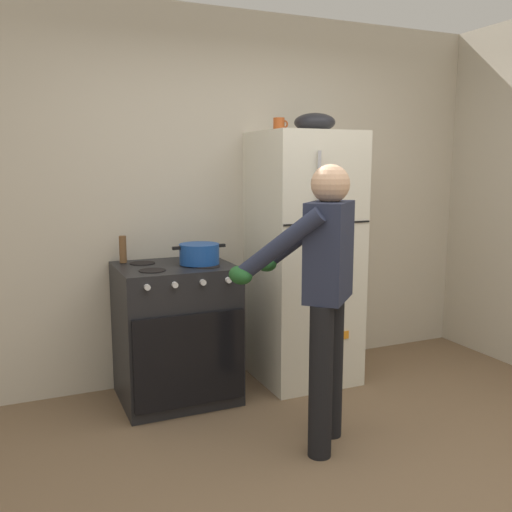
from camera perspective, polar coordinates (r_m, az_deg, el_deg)
The scene contains 9 objects.
ground at distance 2.96m, azimuth 11.30°, elevation -23.50°, with size 8.00×8.00×0.00m, color brown.
kitchen_wall_back at distance 4.24m, azimuth -3.37°, elevation 5.94°, with size 6.00×0.10×2.70m, color beige.
refrigerator at distance 4.14m, azimuth 4.80°, elevation -0.23°, with size 0.68×0.72×1.83m.
stove_range at distance 3.88m, azimuth -8.11°, elevation -7.77°, with size 0.76×0.67×0.94m.
person_cook at distance 3.11m, azimuth 6.63°, elevation -2.56°, with size 0.71×0.74×1.60m.
red_pot at distance 3.77m, azimuth -5.79°, elevation 0.23°, with size 0.37×0.27×0.14m.
coffee_mug at distance 4.06m, azimuth 2.38°, elevation 13.22°, with size 0.11×0.08×0.10m.
pepper_mill at distance 3.89m, azimuth -13.39°, elevation 0.66°, with size 0.05×0.05×0.18m, color brown.
mixing_bowl at distance 4.14m, azimuth 5.99°, elevation 13.36°, with size 0.30×0.30×0.13m, color black.
Camera 1 is at (-1.46, -2.02, 1.60)m, focal length 39.31 mm.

